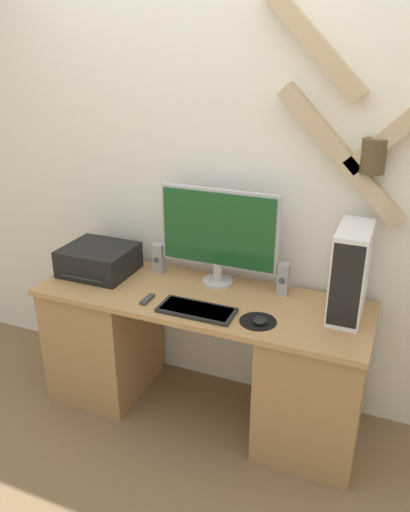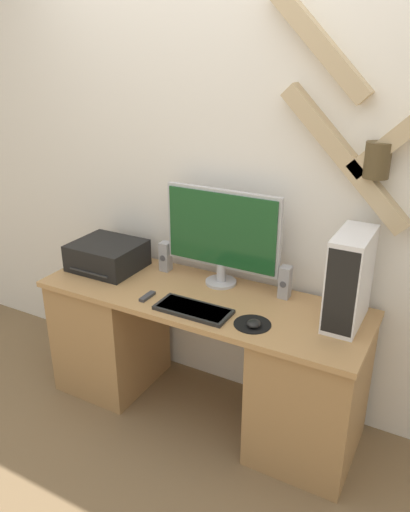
{
  "view_description": "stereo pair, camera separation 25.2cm",
  "coord_description": "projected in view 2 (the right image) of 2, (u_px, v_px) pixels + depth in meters",
  "views": [
    {
      "loc": [
        0.92,
        -1.85,
        1.96
      ],
      "look_at": [
        0.03,
        0.3,
        0.98
      ],
      "focal_mm": 35.0,
      "sensor_mm": 36.0,
      "label": 1
    },
    {
      "loc": [
        1.14,
        -1.74,
        1.96
      ],
      "look_at": [
        0.03,
        0.3,
        0.98
      ],
      "focal_mm": 35.0,
      "sensor_mm": 36.0,
      "label": 2
    }
  ],
  "objects": [
    {
      "name": "ground_plane",
      "position": [
        174.0,
        441.0,
        2.68
      ],
      "size": [
        12.0,
        12.0,
        0.0
      ],
      "primitive_type": "plane",
      "color": "brown"
    },
    {
      "name": "computer_tower",
      "position": [
        349.0,
        279.0,
        2.29
      ],
      "size": [
        0.15,
        0.34,
        0.45
      ],
      "color": "white",
      "rests_on": "desk"
    },
    {
      "name": "wall_back",
      "position": [
        234.0,
        168.0,
        2.66
      ],
      "size": [
        6.4,
        0.17,
        2.7
      ],
      "color": "white",
      "rests_on": "ground_plane"
    },
    {
      "name": "mousepad",
      "position": [
        252.0,
        324.0,
        2.35
      ],
      "size": [
        0.18,
        0.18,
        0.0
      ],
      "color": "black",
      "rests_on": "desk"
    },
    {
      "name": "monitor",
      "position": [
        222.0,
        232.0,
        2.65
      ],
      "size": [
        0.66,
        0.17,
        0.53
      ],
      "color": "#B7B7BC",
      "rests_on": "desk"
    },
    {
      "name": "keyboard",
      "position": [
        193.0,
        309.0,
        2.47
      ],
      "size": [
        0.38,
        0.17,
        0.02
      ],
      "color": "black",
      "rests_on": "desk"
    },
    {
      "name": "remote_control",
      "position": [
        147.0,
        296.0,
        2.6
      ],
      "size": [
        0.03,
        0.11,
        0.02
      ],
      "color": "#38383D",
      "rests_on": "desk"
    },
    {
      "name": "speaker_right",
      "position": [
        285.0,
        282.0,
        2.58
      ],
      "size": [
        0.06,
        0.06,
        0.17
      ],
      "color": "#99999E",
      "rests_on": "desk"
    },
    {
      "name": "printer",
      "position": [
        107.0,
        255.0,
        2.93
      ],
      "size": [
        0.39,
        0.35,
        0.16
      ],
      "color": "black",
      "rests_on": "desk"
    },
    {
      "name": "speaker_left",
      "position": [
        166.0,
        256.0,
        2.89
      ],
      "size": [
        0.06,
        0.06,
        0.17
      ],
      "color": "#99999E",
      "rests_on": "desk"
    },
    {
      "name": "desk",
      "position": [
        201.0,
        353.0,
        2.77
      ],
      "size": [
        1.77,
        0.59,
        0.74
      ],
      "color": "tan",
      "rests_on": "ground_plane"
    },
    {
      "name": "mouse",
      "position": [
        254.0,
        324.0,
        2.33
      ],
      "size": [
        0.07,
        0.07,
        0.03
      ],
      "color": "black",
      "rests_on": "mousepad"
    }
  ]
}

